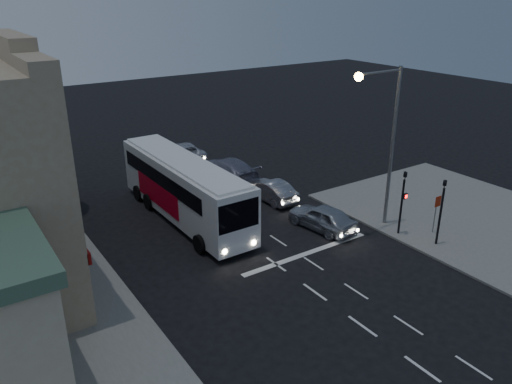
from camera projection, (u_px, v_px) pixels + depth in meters
ground at (301, 282)px, 23.46m from camera, size 120.00×120.00×0.00m
road_markings at (281, 247)px, 26.67m from camera, size 8.00×30.55×0.01m
tour_bus at (184, 187)px, 29.30m from camera, size 2.90×12.24×3.74m
car_suv at (322, 217)px, 28.47m from camera, size 2.33×4.50×1.46m
car_sedan_a at (271, 190)px, 32.45m from camera, size 1.59×4.22×1.37m
car_sedan_b at (227, 169)px, 35.86m from camera, size 2.65×5.77×1.64m
car_sedan_c at (184, 151)px, 40.43m from camera, size 2.36×4.90×1.34m
traffic_signal_main at (403, 195)px, 27.08m from camera, size 0.25×0.35×4.10m
traffic_signal_side at (442, 204)px, 25.93m from camera, size 0.18×0.15×4.10m
regulatory_sign at (437, 208)px, 27.49m from camera, size 0.45×0.12×2.20m
streetlight at (386, 131)px, 26.81m from camera, size 3.32×0.44×9.00m
street_tree at (32, 143)px, 29.09m from camera, size 4.00×4.00×6.20m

